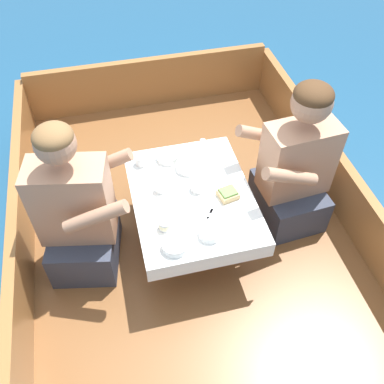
# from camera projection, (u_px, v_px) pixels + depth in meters

# --- Properties ---
(ground_plane) EXTENTS (60.00, 60.00, 0.00)m
(ground_plane) POSITION_uv_depth(u_px,v_px,m) (190.00, 252.00, 2.92)
(ground_plane) COLOR navy
(boat_deck) EXTENTS (2.05, 2.86, 0.26)m
(boat_deck) POSITION_uv_depth(u_px,v_px,m) (190.00, 241.00, 2.83)
(boat_deck) COLOR brown
(boat_deck) RESTS_ON ground_plane
(gunwale_port) EXTENTS (0.06, 2.86, 0.36)m
(gunwale_port) POSITION_uv_depth(u_px,v_px,m) (21.00, 242.00, 2.44)
(gunwale_port) COLOR #936033
(gunwale_port) RESTS_ON boat_deck
(gunwale_starboard) EXTENTS (0.06, 2.86, 0.36)m
(gunwale_starboard) POSITION_uv_depth(u_px,v_px,m) (339.00, 183.00, 2.76)
(gunwale_starboard) COLOR #936033
(gunwale_starboard) RESTS_ON boat_deck
(bow_coaming) EXTENTS (1.93, 0.06, 0.41)m
(bow_coaming) POSITION_uv_depth(u_px,v_px,m) (150.00, 82.00, 3.50)
(bow_coaming) COLOR #936033
(bow_coaming) RESTS_ON boat_deck
(cockpit_table) EXTENTS (0.67, 0.87, 0.40)m
(cockpit_table) POSITION_uv_depth(u_px,v_px,m) (192.00, 199.00, 2.43)
(cockpit_table) COLOR #B2B2B7
(cockpit_table) RESTS_ON boat_deck
(person_port) EXTENTS (0.58, 0.53, 0.99)m
(person_port) POSITION_uv_depth(u_px,v_px,m) (78.00, 214.00, 2.30)
(person_port) COLOR #333847
(person_port) RESTS_ON boat_deck
(person_starboard) EXTENTS (0.55, 0.47, 0.99)m
(person_starboard) POSITION_uv_depth(u_px,v_px,m) (295.00, 169.00, 2.52)
(person_starboard) COLOR #333847
(person_starboard) RESTS_ON boat_deck
(plate_sandwich) EXTENTS (0.20, 0.20, 0.01)m
(plate_sandwich) POSITION_uv_depth(u_px,v_px,m) (228.00, 197.00, 2.38)
(plate_sandwich) COLOR white
(plate_sandwich) RESTS_ON cockpit_table
(plate_bread) EXTENTS (0.16, 0.16, 0.01)m
(plate_bread) POSITION_uv_depth(u_px,v_px,m) (219.00, 158.00, 2.60)
(plate_bread) COLOR white
(plate_bread) RESTS_ON cockpit_table
(sandwich) EXTENTS (0.12, 0.11, 0.05)m
(sandwich) POSITION_uv_depth(u_px,v_px,m) (228.00, 194.00, 2.36)
(sandwich) COLOR tan
(sandwich) RESTS_ON plate_sandwich
(bowl_port_near) EXTENTS (0.14, 0.14, 0.04)m
(bowl_port_near) POSITION_uv_depth(u_px,v_px,m) (168.00, 156.00, 2.58)
(bowl_port_near) COLOR white
(bowl_port_near) RESTS_ON cockpit_table
(bowl_starboard_near) EXTENTS (0.12, 0.12, 0.04)m
(bowl_starboard_near) POSITION_uv_depth(u_px,v_px,m) (210.00, 232.00, 2.19)
(bowl_starboard_near) COLOR white
(bowl_starboard_near) RESTS_ON cockpit_table
(bowl_center_far) EXTENTS (0.14, 0.14, 0.04)m
(bowl_center_far) POSITION_uv_depth(u_px,v_px,m) (188.00, 166.00, 2.52)
(bowl_center_far) COLOR white
(bowl_center_far) RESTS_ON cockpit_table
(bowl_port_far) EXTENTS (0.14, 0.14, 0.04)m
(bowl_port_far) POSITION_uv_depth(u_px,v_px,m) (175.00, 245.00, 2.14)
(bowl_port_far) COLOR white
(bowl_port_far) RESTS_ON cockpit_table
(coffee_cup_port) EXTENTS (0.09, 0.06, 0.06)m
(coffee_cup_port) POSITION_uv_depth(u_px,v_px,m) (161.00, 187.00, 2.40)
(coffee_cup_port) COLOR white
(coffee_cup_port) RESTS_ON cockpit_table
(coffee_cup_starboard) EXTENTS (0.11, 0.08, 0.05)m
(coffee_cup_starboard) POSITION_uv_depth(u_px,v_px,m) (198.00, 186.00, 2.41)
(coffee_cup_starboard) COLOR white
(coffee_cup_starboard) RESTS_ON cockpit_table
(coffee_cup_center) EXTENTS (0.10, 0.07, 0.06)m
(coffee_cup_center) POSITION_uv_depth(u_px,v_px,m) (141.00, 160.00, 2.55)
(coffee_cup_center) COLOR white
(coffee_cup_center) RESTS_ON cockpit_table
(tin_can) EXTENTS (0.07, 0.07, 0.05)m
(tin_can) POSITION_uv_depth(u_px,v_px,m) (165.00, 225.00, 2.22)
(tin_can) COLOR silver
(tin_can) RESTS_ON cockpit_table
(utensil_fork_starboard) EXTENTS (0.12, 0.15, 0.00)m
(utensil_fork_starboard) POSITION_uv_depth(u_px,v_px,m) (208.00, 218.00, 2.28)
(utensil_fork_starboard) COLOR silver
(utensil_fork_starboard) RESTS_ON cockpit_table
(utensil_spoon_center) EXTENTS (0.16, 0.09, 0.01)m
(utensil_spoon_center) POSITION_uv_depth(u_px,v_px,m) (232.00, 239.00, 2.19)
(utensil_spoon_center) COLOR silver
(utensil_spoon_center) RESTS_ON cockpit_table
(utensil_knife_starboard) EXTENTS (0.17, 0.04, 0.00)m
(utensil_knife_starboard) POSITION_uv_depth(u_px,v_px,m) (217.00, 217.00, 2.29)
(utensil_knife_starboard) COLOR silver
(utensil_knife_starboard) RESTS_ON cockpit_table
(utensil_knife_port) EXTENTS (0.17, 0.05, 0.00)m
(utensil_knife_port) POSITION_uv_depth(u_px,v_px,m) (176.00, 149.00, 2.65)
(utensil_knife_port) COLOR silver
(utensil_knife_port) RESTS_ON cockpit_table
(utensil_spoon_port) EXTENTS (0.05, 0.17, 0.01)m
(utensil_spoon_port) POSITION_uv_depth(u_px,v_px,m) (146.00, 182.00, 2.46)
(utensil_spoon_port) COLOR silver
(utensil_spoon_port) RESTS_ON cockpit_table
(utensil_spoon_starboard) EXTENTS (0.08, 0.16, 0.01)m
(utensil_spoon_starboard) POSITION_uv_depth(u_px,v_px,m) (207.00, 143.00, 2.69)
(utensil_spoon_starboard) COLOR silver
(utensil_spoon_starboard) RESTS_ON cockpit_table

